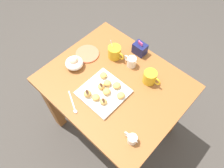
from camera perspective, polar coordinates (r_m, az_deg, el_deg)
name	(u,v)px	position (r m, az deg, el deg)	size (l,w,h in m)	color
ground_plane	(114,125)	(2.02, 0.59, -10.98)	(8.00, 8.00, 0.00)	#423D38
dining_table	(115,94)	(1.50, 0.78, -2.73)	(0.89, 0.74, 0.72)	#935628
pastry_plate_square	(104,93)	(1.32, -2.11, -2.34)	(0.26, 0.26, 0.02)	white
coffee_mug_mustard_left	(115,52)	(1.47, 0.72, 8.51)	(0.13, 0.09, 0.14)	gold
coffee_mug_mustard_right	(150,77)	(1.36, 10.13, 1.86)	(0.12, 0.08, 0.09)	gold
cream_pitcher_white	(131,61)	(1.43, 5.21, 6.01)	(0.10, 0.06, 0.07)	white
sugar_caddy	(140,49)	(1.51, 7.43, 9.34)	(0.09, 0.07, 0.11)	#191E51
ice_cream_bowl	(74,63)	(1.44, -10.05, 5.65)	(0.12, 0.12, 0.09)	white
chocolate_sauce_pitcher	(132,139)	(1.18, 5.38, -14.35)	(0.09, 0.05, 0.06)	white
saucer_coral_left	(87,54)	(1.52, -6.60, 8.00)	(0.16, 0.16, 0.01)	#E5704C
loose_spoon_near_saucer	(73,105)	(1.31, -10.30, -5.41)	(0.15, 0.08, 0.01)	silver
beignet_0	(103,75)	(1.37, -2.30, 2.35)	(0.05, 0.05, 0.03)	#DBA351
beignet_1	(107,83)	(1.33, -1.24, 0.23)	(0.05, 0.05, 0.03)	#DBA351
beignet_2	(103,102)	(1.27, -2.30, -4.71)	(0.04, 0.04, 0.03)	#DBA351
chocolate_drizzle_2	(103,100)	(1.25, -2.33, -4.35)	(0.03, 0.02, 0.01)	#381E11
beignet_3	(95,97)	(1.29, -4.45, -3.46)	(0.05, 0.05, 0.03)	#DBA351
beignet_4	(121,95)	(1.29, 2.38, -3.05)	(0.05, 0.05, 0.03)	#DBA351
beignet_5	(107,92)	(1.30, -1.43, -2.04)	(0.05, 0.05, 0.03)	#DBA351
beignet_6	(101,87)	(1.32, -2.91, -0.67)	(0.04, 0.04, 0.04)	#DBA351
chocolate_drizzle_6	(101,85)	(1.30, -2.95, -0.22)	(0.03, 0.01, 0.01)	#381E11
beignet_7	(87,94)	(1.30, -6.57, -2.60)	(0.05, 0.05, 0.04)	#DBA351
chocolate_drizzle_7	(87,92)	(1.28, -6.66, -2.12)	(0.03, 0.02, 0.01)	#381E11
beignet_8	(117,85)	(1.32, 1.25, -0.39)	(0.05, 0.05, 0.03)	#DBA351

